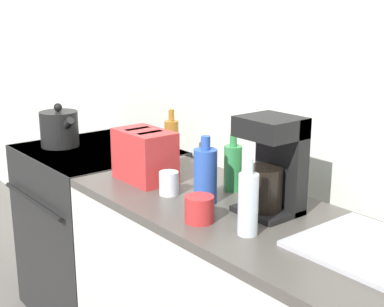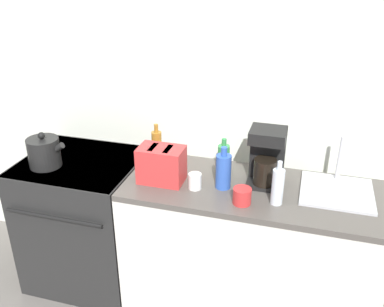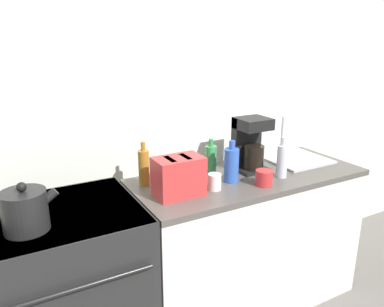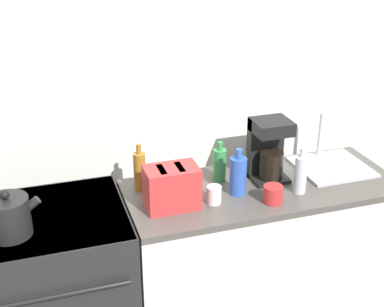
{
  "view_description": "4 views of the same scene",
  "coord_description": "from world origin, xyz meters",
  "px_view_note": "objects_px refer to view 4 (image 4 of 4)",
  "views": [
    {
      "loc": [
        1.8,
        -0.95,
        1.61
      ],
      "look_at": [
        0.15,
        0.37,
        1.05
      ],
      "focal_mm": 50.0,
      "sensor_mm": 36.0,
      "label": 1
    },
    {
      "loc": [
        0.78,
        -1.83,
        2.16
      ],
      "look_at": [
        0.15,
        0.36,
        1.06
      ],
      "focal_mm": 40.0,
      "sensor_mm": 36.0,
      "label": 2
    },
    {
      "loc": [
        -0.84,
        -1.45,
        1.75
      ],
      "look_at": [
        0.14,
        0.35,
        1.1
      ],
      "focal_mm": 35.0,
      "sensor_mm": 36.0,
      "label": 3
    },
    {
      "loc": [
        -0.61,
        -2.0,
        2.27
      ],
      "look_at": [
        0.13,
        0.33,
        1.15
      ],
      "focal_mm": 50.0,
      "sensor_mm": 36.0,
      "label": 4
    }
  ],
  "objects_px": {
    "toaster": "(171,187)",
    "coffee_maker": "(269,148)",
    "stove": "(57,290)",
    "cup_red": "(273,194)",
    "bottle_clear": "(301,174)",
    "cup_white": "(214,195)",
    "kettle": "(9,217)",
    "bottle_blue": "(238,175)",
    "bottle_green": "(220,164)",
    "bottle_amber": "(140,171)"
  },
  "relations": [
    {
      "from": "toaster",
      "to": "coffee_maker",
      "type": "distance_m",
      "value": 0.61
    },
    {
      "from": "stove",
      "to": "cup_red",
      "type": "bearing_deg",
      "value": -10.84
    },
    {
      "from": "stove",
      "to": "bottle_clear",
      "type": "bearing_deg",
      "value": -7.08
    },
    {
      "from": "stove",
      "to": "coffee_maker",
      "type": "height_order",
      "value": "coffee_maker"
    },
    {
      "from": "toaster",
      "to": "cup_white",
      "type": "xyz_separation_m",
      "value": [
        0.21,
        -0.03,
        -0.06
      ]
    },
    {
      "from": "stove",
      "to": "kettle",
      "type": "height_order",
      "value": "kettle"
    },
    {
      "from": "bottle_clear",
      "to": "cup_white",
      "type": "bearing_deg",
      "value": 176.14
    },
    {
      "from": "bottle_clear",
      "to": "bottle_blue",
      "type": "xyz_separation_m",
      "value": [
        -0.31,
        0.09,
        0.0
      ]
    },
    {
      "from": "bottle_green",
      "to": "cup_white",
      "type": "bearing_deg",
      "value": -116.66
    },
    {
      "from": "bottle_blue",
      "to": "cup_white",
      "type": "bearing_deg",
      "value": -159.58
    },
    {
      "from": "toaster",
      "to": "bottle_amber",
      "type": "xyz_separation_m",
      "value": [
        -0.11,
        0.22,
        0.0
      ]
    },
    {
      "from": "cup_white",
      "to": "cup_red",
      "type": "height_order",
      "value": "cup_white"
    },
    {
      "from": "stove",
      "to": "toaster",
      "type": "bearing_deg",
      "value": -9.22
    },
    {
      "from": "coffee_maker",
      "to": "bottle_blue",
      "type": "bearing_deg",
      "value": -151.98
    },
    {
      "from": "kettle",
      "to": "bottle_clear",
      "type": "relative_size",
      "value": 0.99
    },
    {
      "from": "stove",
      "to": "toaster",
      "type": "relative_size",
      "value": 3.5
    },
    {
      "from": "bottle_clear",
      "to": "bottle_amber",
      "type": "bearing_deg",
      "value": 160.12
    },
    {
      "from": "toaster",
      "to": "coffee_maker",
      "type": "height_order",
      "value": "coffee_maker"
    },
    {
      "from": "bottle_blue",
      "to": "cup_white",
      "type": "distance_m",
      "value": 0.17
    },
    {
      "from": "bottle_green",
      "to": "cup_red",
      "type": "relative_size",
      "value": 2.26
    },
    {
      "from": "bottle_clear",
      "to": "bottle_green",
      "type": "relative_size",
      "value": 1.11
    },
    {
      "from": "bottle_amber",
      "to": "cup_red",
      "type": "relative_size",
      "value": 2.61
    },
    {
      "from": "coffee_maker",
      "to": "bottle_clear",
      "type": "relative_size",
      "value": 1.37
    },
    {
      "from": "kettle",
      "to": "bottle_amber",
      "type": "bearing_deg",
      "value": 20.38
    },
    {
      "from": "toaster",
      "to": "bottle_amber",
      "type": "relative_size",
      "value": 1.01
    },
    {
      "from": "bottle_green",
      "to": "cup_red",
      "type": "height_order",
      "value": "bottle_green"
    },
    {
      "from": "bottle_blue",
      "to": "bottle_green",
      "type": "relative_size",
      "value": 1.12
    },
    {
      "from": "coffee_maker",
      "to": "cup_red",
      "type": "relative_size",
      "value": 3.45
    },
    {
      "from": "cup_red",
      "to": "bottle_clear",
      "type": "bearing_deg",
      "value": 16.14
    },
    {
      "from": "coffee_maker",
      "to": "cup_red",
      "type": "bearing_deg",
      "value": -108.99
    },
    {
      "from": "stove",
      "to": "bottle_green",
      "type": "height_order",
      "value": "bottle_green"
    },
    {
      "from": "coffee_maker",
      "to": "stove",
      "type": "bearing_deg",
      "value": -177.66
    },
    {
      "from": "bottle_green",
      "to": "cup_white",
      "type": "xyz_separation_m",
      "value": [
        -0.11,
        -0.23,
        -0.05
      ]
    },
    {
      "from": "coffee_maker",
      "to": "bottle_blue",
      "type": "relative_size",
      "value": 1.37
    },
    {
      "from": "coffee_maker",
      "to": "bottle_amber",
      "type": "height_order",
      "value": "coffee_maker"
    },
    {
      "from": "stove",
      "to": "coffee_maker",
      "type": "relative_size",
      "value": 2.67
    },
    {
      "from": "kettle",
      "to": "cup_white",
      "type": "distance_m",
      "value": 0.98
    },
    {
      "from": "stove",
      "to": "bottle_blue",
      "type": "distance_m",
      "value": 1.11
    },
    {
      "from": "kettle",
      "to": "bottle_green",
      "type": "xyz_separation_m",
      "value": [
        1.09,
        0.22,
        0.0
      ]
    },
    {
      "from": "stove",
      "to": "kettle",
      "type": "distance_m",
      "value": 0.58
    },
    {
      "from": "kettle",
      "to": "cup_white",
      "type": "bearing_deg",
      "value": -0.53
    },
    {
      "from": "bottle_clear",
      "to": "kettle",
      "type": "bearing_deg",
      "value": 178.39
    },
    {
      "from": "kettle",
      "to": "cup_red",
      "type": "distance_m",
      "value": 1.27
    },
    {
      "from": "kettle",
      "to": "bottle_clear",
      "type": "xyz_separation_m",
      "value": [
        1.44,
        -0.04,
        0.01
      ]
    },
    {
      "from": "kettle",
      "to": "bottle_blue",
      "type": "bearing_deg",
      "value": 2.4
    },
    {
      "from": "kettle",
      "to": "bottle_blue",
      "type": "height_order",
      "value": "bottle_blue"
    },
    {
      "from": "kettle",
      "to": "toaster",
      "type": "relative_size",
      "value": 0.95
    },
    {
      "from": "toaster",
      "to": "cup_red",
      "type": "bearing_deg",
      "value": -12.75
    },
    {
      "from": "kettle",
      "to": "toaster",
      "type": "bearing_deg",
      "value": 1.59
    },
    {
      "from": "stove",
      "to": "bottle_amber",
      "type": "xyz_separation_m",
      "value": [
        0.49,
        0.13,
        0.56
      ]
    }
  ]
}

